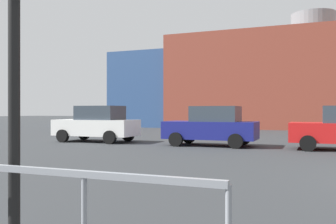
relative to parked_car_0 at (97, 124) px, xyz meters
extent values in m
cube|color=brown|center=(10.15, 21.06, 3.43)|extent=(25.90, 10.83, 8.69)
cube|color=#2D4C7F|center=(-5.99, 21.06, 2.85)|extent=(6.39, 9.75, 7.54)
cylinder|color=slate|center=(10.15, 21.06, 8.78)|extent=(4.00, 4.00, 2.00)
cube|color=white|center=(-0.07, 0.00, -0.19)|extent=(4.24, 1.82, 0.81)
cube|color=#333D47|center=(0.18, 0.00, 0.57)|extent=(2.12, 1.61, 0.71)
cylinder|color=black|center=(-1.43, -0.93, -0.59)|extent=(0.65, 0.22, 0.65)
cylinder|color=black|center=(-1.43, 0.93, -0.59)|extent=(0.65, 0.22, 0.65)
cylinder|color=black|center=(1.29, -0.93, -0.59)|extent=(0.65, 0.22, 0.65)
cylinder|color=black|center=(1.29, 0.93, -0.59)|extent=(0.65, 0.22, 0.65)
cube|color=navy|center=(5.97, 0.00, -0.21)|extent=(4.13, 1.77, 0.79)
cube|color=#333D47|center=(6.22, 0.00, 0.53)|extent=(2.06, 1.57, 0.69)
cylinder|color=black|center=(4.65, -0.90, -0.60)|extent=(0.63, 0.22, 0.63)
cylinder|color=black|center=(4.65, 0.90, -0.60)|extent=(0.63, 0.22, 0.63)
cylinder|color=black|center=(7.30, -0.90, -0.60)|extent=(0.63, 0.22, 0.63)
cylinder|color=black|center=(7.30, 0.90, -0.60)|extent=(0.63, 0.22, 0.63)
cylinder|color=black|center=(10.12, -0.90, -0.60)|extent=(0.63, 0.21, 0.63)
cylinder|color=black|center=(10.12, 0.90, -0.60)|extent=(0.63, 0.21, 0.63)
cylinder|color=black|center=(7.50, -13.34, 0.50)|extent=(0.12, 0.12, 2.83)
camera|label=1|loc=(10.43, -16.35, 0.63)|focal=39.85mm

